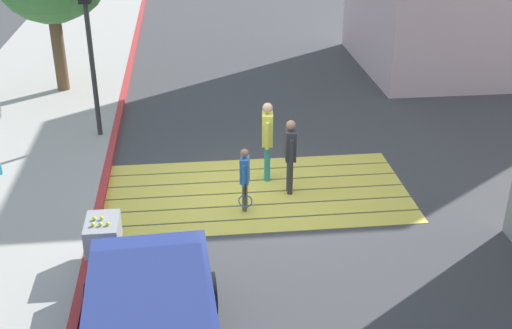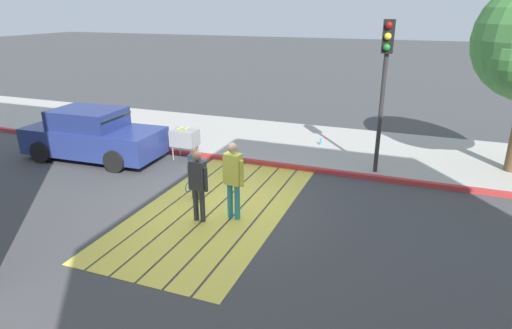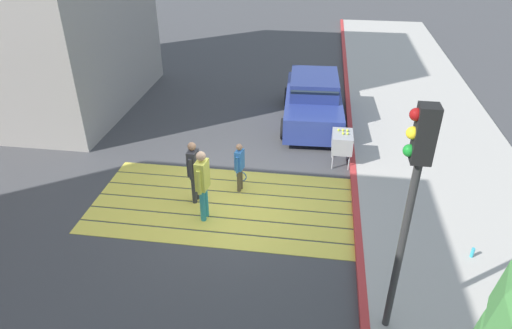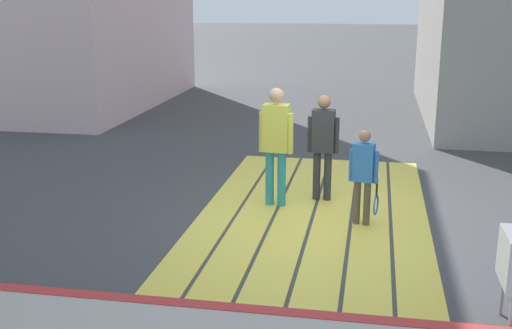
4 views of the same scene
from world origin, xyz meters
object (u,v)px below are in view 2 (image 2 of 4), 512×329
object	(u,v)px
traffic_light_corner	(385,68)
pedestrian_adult_trailing	(233,176)
water_bottle	(321,142)
pedestrian_child_with_racket	(194,171)
pedestrian_adult_lead	(198,181)
tennis_ball_cart	(185,138)
car_parked_near_curb	(93,136)

from	to	relation	value
traffic_light_corner	pedestrian_adult_trailing	size ratio (longest dim) A/B	2.37
traffic_light_corner	water_bottle	world-z (taller)	traffic_light_corner
traffic_light_corner	pedestrian_child_with_racket	bearing A→B (deg)	-50.70
pedestrian_adult_lead	pedestrian_adult_trailing	xyz separation A→B (m)	(-0.40, 0.66, 0.09)
traffic_light_corner	tennis_ball_cart	size ratio (longest dim) A/B	4.17
traffic_light_corner	pedestrian_child_with_racket	size ratio (longest dim) A/B	3.15
tennis_ball_cart	water_bottle	size ratio (longest dim) A/B	4.63
tennis_ball_cart	car_parked_near_curb	bearing A→B (deg)	-71.81
pedestrian_adult_lead	pedestrian_child_with_racket	distance (m)	1.21
car_parked_near_curb	tennis_ball_cart	size ratio (longest dim) A/B	4.30
water_bottle	pedestrian_child_with_racket	size ratio (longest dim) A/B	0.16
car_parked_near_curb	tennis_ball_cart	xyz separation A→B (m)	(-0.90, 2.74, -0.04)
car_parked_near_curb	water_bottle	xyz separation A→B (m)	(-3.54, 6.46, -0.50)
pedestrian_adult_lead	pedestrian_adult_trailing	distance (m)	0.78
car_parked_near_curb	traffic_light_corner	world-z (taller)	traffic_light_corner
traffic_light_corner	pedestrian_adult_trailing	xyz separation A→B (m)	(3.88, -2.68, -1.99)
tennis_ball_cart	pedestrian_child_with_racket	distance (m)	3.12
pedestrian_adult_lead	pedestrian_child_with_racket	size ratio (longest dim) A/B	1.22
water_bottle	car_parked_near_curb	bearing A→B (deg)	-61.29
traffic_light_corner	water_bottle	bearing A→B (deg)	-134.10
tennis_ball_cart	water_bottle	distance (m)	4.58
car_parked_near_curb	pedestrian_adult_lead	distance (m)	5.81
tennis_ball_cart	pedestrian_adult_trailing	bearing A→B (deg)	43.75
car_parked_near_curb	pedestrian_child_with_racket	xyz separation A→B (m)	(1.68, 4.50, 0.03)
tennis_ball_cart	traffic_light_corner	bearing A→B (deg)	96.74
traffic_light_corner	pedestrian_adult_lead	distance (m)	5.81
car_parked_near_curb	pedestrian_adult_trailing	bearing A→B (deg)	68.41
water_bottle	pedestrian_adult_lead	size ratio (longest dim) A/B	0.13
car_parked_near_curb	pedestrian_child_with_racket	world-z (taller)	car_parked_near_curb
pedestrian_adult_lead	pedestrian_child_with_racket	xyz separation A→B (m)	(-1.01, -0.64, -0.20)
tennis_ball_cart	pedestrian_child_with_racket	xyz separation A→B (m)	(2.59, 1.75, 0.06)
pedestrian_adult_trailing	water_bottle	bearing A→B (deg)	173.59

